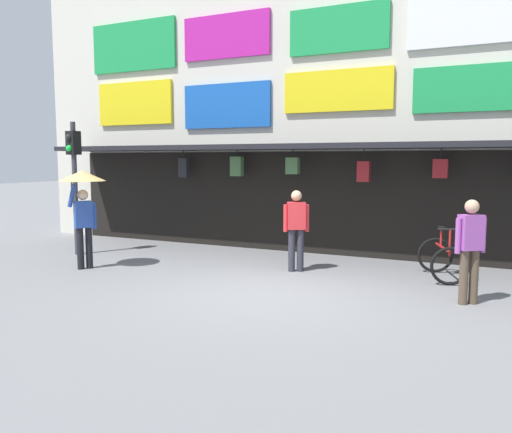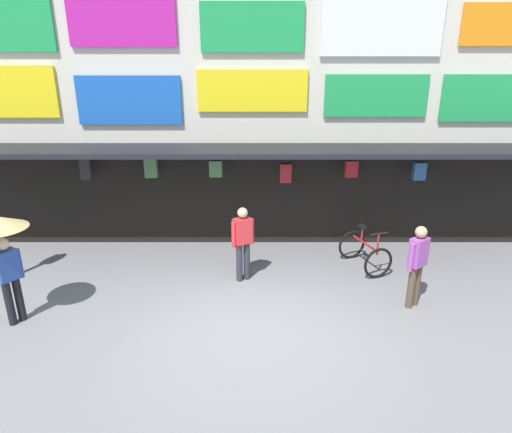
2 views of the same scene
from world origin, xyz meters
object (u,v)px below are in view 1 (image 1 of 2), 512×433
at_px(bicycle_parked, 442,259).
at_px(pedestrian_in_purple, 470,246).
at_px(pedestrian_with_umbrella, 83,191).
at_px(pedestrian_in_green, 296,224).
at_px(traffic_light_near, 74,166).

relative_size(bicycle_parked, pedestrian_in_purple, 0.79).
height_order(bicycle_parked, pedestrian_with_umbrella, pedestrian_with_umbrella).
bearing_deg(pedestrian_with_umbrella, pedestrian_in_green, 22.24).
bearing_deg(pedestrian_in_green, pedestrian_in_purple, -18.32).
bearing_deg(pedestrian_in_green, bicycle_parked, 11.46).
distance_m(traffic_light_near, pedestrian_with_umbrella, 1.88).
bearing_deg(pedestrian_with_umbrella, bicycle_parked, 18.02).
distance_m(bicycle_parked, pedestrian_with_umbrella, 7.41).
bearing_deg(traffic_light_near, pedestrian_in_green, 5.32).
relative_size(traffic_light_near, pedestrian_with_umbrella, 1.54).
relative_size(pedestrian_in_purple, pedestrian_in_green, 1.00).
xyz_separation_m(pedestrian_in_purple, pedestrian_with_umbrella, (-7.50, -0.57, 0.69)).
bearing_deg(traffic_light_near, bicycle_parked, 7.42).
relative_size(pedestrian_in_purple, pedestrian_with_umbrella, 0.81).
bearing_deg(pedestrian_in_purple, traffic_light_near, 176.10).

